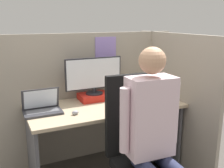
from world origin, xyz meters
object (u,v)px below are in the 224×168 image
Objects in this scene: monitor at (94,75)px; coffee_mug at (126,91)px; carrot_toy at (132,107)px; person at (154,129)px; laptop at (42,108)px; paper_box at (94,97)px; stapler at (168,97)px; office_chair at (140,148)px.

monitor reaches higher than coffee_mug.
person is (-0.15, -0.59, 0.04)m from carrot_toy.
carrot_toy is (0.78, -0.25, -0.03)m from laptop.
paper_box is at bearing 116.40° from carrot_toy.
stapler is at bearing -22.60° from paper_box.
office_chair is at bearing -47.04° from laptop.
monitor is at bearing 93.75° from office_chair.
office_chair reaches higher than stapler.
laptop is at bearing 174.40° from stapler.
office_chair is (-0.16, -0.42, -0.19)m from carrot_toy.
paper_box is 0.87m from office_chair.
person reaches higher than coffee_mug.
paper_box is 1.02m from person.
stapler is 0.45m from coffee_mug.
person is (0.06, -1.02, 0.02)m from paper_box.
person is at bearing -86.39° from monitor.
stapler is 0.13× the size of office_chair.
coffee_mug reaches higher than paper_box.
person is (0.06, -1.02, -0.21)m from monitor.
coffee_mug reaches higher than carrot_toy.
carrot_toy is 0.11× the size of office_chair.
carrot_toy is 0.44m from coffee_mug.
stapler is (0.72, -0.30, -0.01)m from paper_box.
monitor is 1.04m from person.
office_chair is at bearing 92.95° from person.
stapler is at bearing -22.80° from monitor.
laptop reaches higher than coffee_mug.
coffee_mug is (0.37, -0.02, -0.21)m from monitor.
stapler is at bearing 14.22° from carrot_toy.
person is (0.63, -0.84, 0.01)m from laptop.
laptop is 0.30× the size of office_chair.
office_chair reaches higher than laptop.
coffee_mug is at bearing 9.31° from laptop.
office_chair reaches higher than paper_box.
carrot_toy is at bearing -63.60° from paper_box.
paper_box reaches higher than carrot_toy.
laptop is 0.95m from coffee_mug.
office_chair is (0.06, -0.85, -0.44)m from monitor.
laptop is at bearing 161.96° from carrot_toy.
monitor is 5.02× the size of carrot_toy.
paper_box is 0.94× the size of laptop.
laptop is at bearing 132.96° from office_chair.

